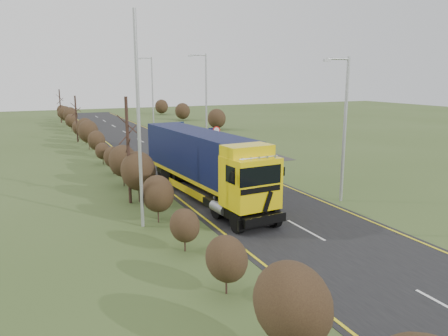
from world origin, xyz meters
TOP-DOWN VIEW (x-y plane):
  - ground at (0.00, 0.00)m, footprint 160.00×160.00m
  - road at (0.00, 10.00)m, footprint 8.00×120.00m
  - layby at (6.50, 20.00)m, footprint 6.00×18.00m
  - lane_markings at (0.00, 9.69)m, footprint 7.52×116.00m
  - hedgerow at (-6.00, 7.89)m, footprint 2.24×102.04m
  - lorry at (-2.10, 3.43)m, footprint 3.28×14.31m
  - car_red_hatchback at (5.49, 17.10)m, footprint 2.91×4.00m
  - car_blue_sedan at (8.21, 26.05)m, footprint 2.73×4.03m
  - streetlight_near at (4.71, -0.66)m, footprint 1.75×0.18m
  - streetlight_mid at (5.68, 22.47)m, footprint 1.99×0.19m
  - streetlight_far at (4.76, 40.03)m, footprint 2.06×0.19m
  - left_pole at (-6.85, -0.24)m, footprint 0.16×0.16m
  - speed_sign at (4.20, 16.16)m, footprint 0.73×0.10m
  - warning_board at (5.73, 21.53)m, footprint 0.64×0.11m

SIDE VIEW (x-z plane):
  - ground at x=0.00m, z-range 0.00..0.00m
  - road at x=0.00m, z-range 0.00..0.02m
  - layby at x=6.50m, z-range 0.00..0.02m
  - lane_markings at x=0.00m, z-range 0.03..0.03m
  - car_blue_sedan at x=8.21m, z-range 0.00..1.26m
  - car_red_hatchback at x=5.49m, z-range 0.00..1.27m
  - warning_board at x=5.73m, z-range 0.16..1.84m
  - hedgerow at x=-6.00m, z-range -1.41..4.64m
  - speed_sign at x=4.20m, z-range 0.56..3.21m
  - lorry at x=-2.10m, z-range 0.27..4.21m
  - streetlight_near at x=4.71m, z-range 0.39..8.59m
  - left_pole at x=-6.85m, z-range 0.00..10.08m
  - streetlight_mid at x=5.68m, z-range 0.49..9.86m
  - streetlight_far at x=4.76m, z-range 0.51..10.20m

